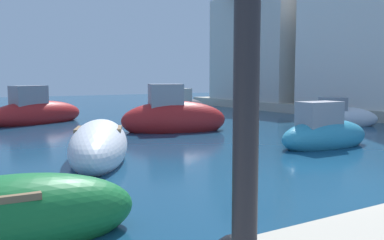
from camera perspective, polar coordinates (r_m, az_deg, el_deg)
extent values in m
plane|color=navy|center=(8.44, 20.52, -8.26)|extent=(80.00, 80.00, 0.00)
ellipsoid|color=teal|center=(12.74, 17.36, -2.20)|extent=(3.11, 1.23, 1.02)
cube|color=gray|center=(12.49, 16.68, 0.73)|extent=(1.24, 0.73, 0.72)
ellipsoid|color=#B21E1E|center=(19.59, -20.04, 0.61)|extent=(4.67, 3.03, 1.25)
cube|color=gray|center=(19.34, -21.01, 2.98)|extent=(1.62, 1.28, 0.91)
ellipsoid|color=white|center=(10.60, -12.32, -3.36)|extent=(3.02, 4.64, 1.22)
cube|color=brown|center=(10.55, -12.37, -1.19)|extent=(1.35, 1.25, 0.08)
ellipsoid|color=#3F3F47|center=(21.87, -1.29, 1.39)|extent=(3.46, 2.03, 1.15)
cube|color=beige|center=(21.65, -1.79, 3.25)|extent=(1.28, 1.07, 0.75)
ellipsoid|color=#B21E1E|center=(15.71, -2.40, -0.05)|extent=(4.20, 2.67, 1.44)
cube|color=gray|center=(15.58, -3.54, 3.16)|extent=(1.40, 1.21, 0.91)
ellipsoid|color=#197233|center=(5.70, -23.09, -12.07)|extent=(3.13, 1.38, 1.07)
cube|color=brown|center=(5.61, -23.23, -8.56)|extent=(0.67, 0.99, 0.08)
ellipsoid|color=white|center=(18.53, 19.00, 0.16)|extent=(3.20, 2.75, 1.01)
cube|color=gray|center=(18.43, 18.31, 2.01)|extent=(1.29, 1.25, 0.58)
cube|color=beige|center=(29.07, 11.12, 9.31)|extent=(5.79, 7.06, 6.66)
cube|color=silver|center=(29.21, 10.88, 9.43)|extent=(5.41, 6.69, 6.79)
cylinder|color=black|center=(1.96, 7.39, 13.71)|extent=(0.12, 0.12, 3.54)
cylinder|color=brown|center=(27.53, 16.67, 4.44)|extent=(0.24, 0.24, 1.92)
sphere|color=#285623|center=(27.56, 16.79, 8.68)|extent=(3.08, 3.08, 3.08)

